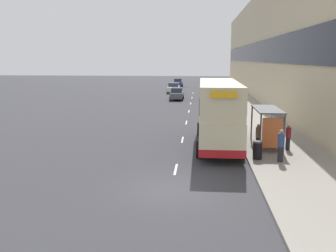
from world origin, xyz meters
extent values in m
plane|color=#38383D|center=(0.00, 0.00, 0.00)|extent=(220.00, 220.00, 0.00)
cube|color=gray|center=(6.50, 38.50, 0.07)|extent=(5.00, 93.00, 0.14)
cube|color=#C6B793|center=(10.50, 38.50, 7.45)|extent=(3.00, 93.00, 14.90)
cube|color=black|center=(8.96, 38.50, 6.70)|extent=(0.12, 89.28, 2.68)
cube|color=silver|center=(0.00, 3.14, 0.01)|extent=(0.12, 2.00, 0.01)
cube|color=silver|center=(0.00, 10.54, 0.01)|extent=(0.12, 2.00, 0.01)
cube|color=silver|center=(0.00, 17.94, 0.01)|extent=(0.12, 2.00, 0.01)
cube|color=silver|center=(0.00, 25.34, 0.01)|extent=(0.12, 2.00, 0.01)
cube|color=silver|center=(0.00, 32.74, 0.01)|extent=(0.12, 2.00, 0.01)
cube|color=silver|center=(0.00, 40.14, 0.01)|extent=(0.12, 2.00, 0.01)
cube|color=silver|center=(0.00, 47.54, 0.01)|extent=(0.12, 2.00, 0.01)
cube|color=#4C4C51|center=(5.60, 8.51, 2.58)|extent=(1.60, 4.20, 0.08)
cylinder|color=#4C4C51|center=(4.90, 6.51, 1.34)|extent=(0.10, 0.10, 2.40)
cylinder|color=#4C4C51|center=(4.90, 10.51, 1.34)|extent=(0.10, 0.10, 2.40)
cylinder|color=#4C4C51|center=(6.30, 6.51, 1.34)|extent=(0.10, 0.10, 2.40)
cylinder|color=#4C4C51|center=(6.30, 10.51, 1.34)|extent=(0.10, 0.10, 2.40)
cube|color=#99A8B2|center=(6.27, 8.51, 1.46)|extent=(0.04, 3.68, 1.92)
cube|color=#D86633|center=(5.60, 6.57, 1.39)|extent=(1.19, 0.10, 1.82)
cube|color=maroon|center=(5.85, 8.51, 0.59)|extent=(0.36, 2.80, 0.08)
cube|color=beige|center=(2.48, 8.81, 1.43)|extent=(2.55, 10.07, 1.85)
cube|color=beige|center=(2.48, 8.81, 3.33)|extent=(2.50, 9.77, 1.95)
cube|color=#B2191E|center=(2.48, 8.81, 0.72)|extent=(2.58, 10.12, 0.45)
cube|color=#2D3847|center=(2.48, 8.81, 1.79)|extent=(2.58, 9.47, 0.81)
cube|color=#2D3847|center=(2.48, 8.81, 3.23)|extent=(2.55, 9.47, 0.94)
cube|color=yellow|center=(2.48, 3.79, 3.95)|extent=(1.40, 0.08, 0.36)
cylinder|color=black|center=(1.20, 12.23, 0.50)|extent=(0.30, 1.00, 1.00)
cylinder|color=black|center=(3.75, 12.23, 0.50)|extent=(0.30, 1.00, 1.00)
cylinder|color=black|center=(1.20, 5.69, 0.50)|extent=(0.30, 1.00, 1.00)
cylinder|color=black|center=(3.75, 5.69, 0.50)|extent=(0.30, 1.00, 1.00)
cube|color=#4C5156|center=(-2.08, 37.03, 0.69)|extent=(1.72, 4.17, 0.77)
cube|color=#2D3847|center=(-2.08, 37.24, 1.39)|extent=(1.51, 2.00, 0.63)
cylinder|color=black|center=(-1.23, 35.73, 0.30)|extent=(0.20, 0.60, 0.60)
cylinder|color=black|center=(-2.94, 35.73, 0.30)|extent=(0.20, 0.60, 0.60)
cylinder|color=black|center=(-1.23, 38.32, 0.30)|extent=(0.20, 0.60, 0.60)
cylinder|color=black|center=(-2.94, 38.32, 0.30)|extent=(0.20, 0.60, 0.60)
cube|color=navy|center=(-3.37, 61.06, 0.71)|extent=(1.72, 3.91, 0.81)
cube|color=#2D3847|center=(-3.37, 61.26, 1.44)|extent=(1.51, 1.88, 0.66)
cylinder|color=black|center=(-2.52, 59.85, 0.30)|extent=(0.20, 0.60, 0.60)
cylinder|color=black|center=(-4.23, 59.85, 0.30)|extent=(0.20, 0.60, 0.60)
cylinder|color=black|center=(-2.52, 62.27, 0.30)|extent=(0.20, 0.60, 0.60)
cylinder|color=black|center=(-4.23, 62.27, 0.30)|extent=(0.20, 0.60, 0.60)
cube|color=silver|center=(-3.33, 47.93, 0.69)|extent=(1.88, 4.48, 0.78)
cube|color=#2D3847|center=(-3.33, 48.16, 1.40)|extent=(1.65, 2.15, 0.64)
cylinder|color=black|center=(-2.39, 46.54, 0.30)|extent=(0.20, 0.60, 0.60)
cylinder|color=black|center=(-4.27, 46.54, 0.30)|extent=(0.20, 0.60, 0.60)
cylinder|color=black|center=(-2.39, 49.32, 0.30)|extent=(0.20, 0.60, 0.60)
cylinder|color=black|center=(-4.27, 49.32, 0.30)|extent=(0.20, 0.60, 0.60)
cylinder|color=#23232D|center=(6.79, 7.54, 0.53)|extent=(0.27, 0.27, 0.78)
cylinder|color=maroon|center=(6.79, 7.54, 1.25)|extent=(0.33, 0.33, 0.65)
sphere|color=tan|center=(6.79, 7.54, 1.68)|extent=(0.21, 0.21, 0.21)
cylinder|color=#23232D|center=(4.93, 7.59, 0.52)|extent=(0.26, 0.26, 0.76)
cylinder|color=#997F51|center=(4.93, 7.59, 1.22)|extent=(0.32, 0.32, 0.64)
sphere|color=tan|center=(4.93, 7.59, 1.64)|extent=(0.21, 0.21, 0.21)
cylinder|color=#23232D|center=(5.74, 4.63, 0.58)|extent=(0.30, 0.30, 0.87)
cylinder|color=navy|center=(5.74, 4.63, 1.38)|extent=(0.36, 0.36, 0.73)
sphere|color=tan|center=(5.74, 4.63, 1.86)|extent=(0.24, 0.24, 0.24)
cylinder|color=black|center=(4.55, 5.13, 0.61)|extent=(0.52, 0.52, 0.95)
cylinder|color=#2D2D33|center=(4.55, 5.13, 1.14)|extent=(0.55, 0.55, 0.10)
camera|label=1|loc=(1.24, -15.99, 5.83)|focal=40.00mm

